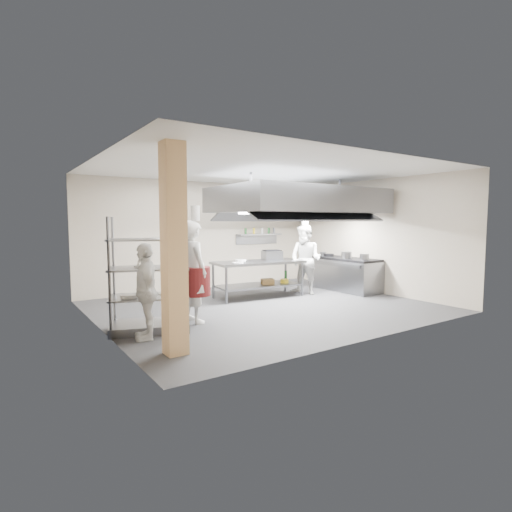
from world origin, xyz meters
TOP-DOWN VIEW (x-y plane):
  - floor at (0.00, 0.00)m, footprint 7.00×7.00m
  - ceiling at (0.00, 0.00)m, footprint 7.00×7.00m
  - wall_back at (0.00, 3.00)m, footprint 7.00×0.00m
  - wall_left at (-3.50, 0.00)m, footprint 0.00×6.00m
  - wall_right at (3.50, 0.00)m, footprint 0.00×6.00m
  - column at (-2.90, -1.90)m, footprint 0.30×0.30m
  - exhaust_hood at (1.30, 0.40)m, footprint 4.00×2.50m
  - hood_strip_a at (0.40, 0.40)m, footprint 1.60×0.12m
  - hood_strip_b at (2.20, 0.40)m, footprint 1.60×0.12m
  - wall_shelf at (1.80, 2.84)m, footprint 1.50×0.28m
  - island at (0.51, 1.00)m, footprint 2.36×1.16m
  - island_worktop at (0.51, 1.00)m, footprint 2.36×1.16m
  - island_undershelf at (0.51, 1.00)m, footprint 2.17×1.05m
  - pass_rack at (-2.80, -0.52)m, footprint 1.50×1.17m
  - cooking_range at (3.08, 0.50)m, footprint 0.80×2.00m
  - range_top at (3.08, 0.50)m, footprint 0.78×1.96m
  - chef_head at (-1.90, -0.38)m, footprint 0.53×0.74m
  - chef_line at (1.76, 0.65)m, footprint 0.95×1.07m
  - chef_plating at (-3.00, -0.94)m, footprint 0.58×0.98m
  - griddle at (0.99, 1.08)m, footprint 0.54×0.47m
  - wicker_basket at (0.73, 0.91)m, footprint 0.36×0.30m
  - stockpot at (2.89, 0.29)m, footprint 0.27×0.27m
  - plate_stack at (-2.80, -0.52)m, footprint 0.28×0.28m

SIDE VIEW (x-z plane):
  - floor at x=0.00m, z-range 0.00..0.00m
  - island_undershelf at x=0.51m, z-range 0.28..0.32m
  - wicker_basket at x=0.73m, z-range 0.32..0.45m
  - cooking_range at x=3.08m, z-range 0.00..0.84m
  - island at x=0.51m, z-range 0.00..0.91m
  - plate_stack at x=-2.80m, z-range 0.60..0.66m
  - chef_plating at x=-3.00m, z-range 0.00..1.56m
  - range_top at x=3.08m, z-range 0.84..0.90m
  - island_worktop at x=0.51m, z-range 0.85..0.91m
  - chef_line at x=1.76m, z-range 0.00..1.82m
  - chef_head at x=-1.90m, z-range 0.00..1.92m
  - pass_rack at x=-2.80m, z-range 0.00..1.98m
  - stockpot at x=2.89m, z-range 0.90..1.09m
  - griddle at x=0.99m, z-range 0.91..1.14m
  - wall_back at x=0.00m, z-range -2.00..5.00m
  - wall_left at x=-3.50m, z-range -1.50..4.50m
  - wall_right at x=3.50m, z-range -1.50..4.50m
  - column at x=-2.90m, z-range 0.00..3.00m
  - wall_shelf at x=1.80m, z-range 1.48..1.52m
  - hood_strip_a at x=0.40m, z-range 2.06..2.10m
  - hood_strip_b at x=2.20m, z-range 2.06..2.10m
  - exhaust_hood at x=1.30m, z-range 2.10..2.70m
  - ceiling at x=0.00m, z-range 3.00..3.00m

